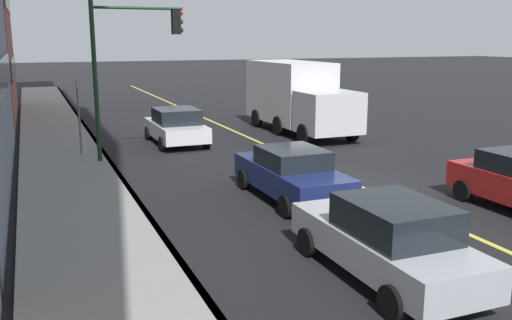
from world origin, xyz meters
TOP-DOWN VIEW (x-y plane):
  - ground at (0.00, 0.00)m, footprint 200.00×200.00m
  - sidewalk_slab at (0.00, 8.19)m, footprint 80.00×3.12m
  - curb_edge at (0.00, 6.71)m, footprint 80.00×0.16m
  - lane_stripe_center at (0.00, 0.00)m, footprint 80.00×0.16m
  - car_navy at (-0.92, 2.56)m, footprint 4.58×1.91m
  - car_silver at (-6.43, 3.22)m, footprint 4.51×1.90m
  - car_white at (8.64, 3.46)m, footprint 4.28×2.07m
  - truck_white at (9.59, -2.74)m, footprint 7.81×2.65m
  - traffic_light_mast at (5.70, 5.83)m, footprint 0.28×3.30m
  - street_sign_post at (7.29, 7.54)m, footprint 0.60×0.08m

SIDE VIEW (x-z plane):
  - ground at x=0.00m, z-range 0.00..0.00m
  - lane_stripe_center at x=0.00m, z-range 0.00..0.01m
  - sidewalk_slab at x=0.00m, z-range 0.00..0.15m
  - curb_edge at x=0.00m, z-range 0.00..0.15m
  - car_navy at x=-0.92m, z-range 0.01..1.49m
  - car_white at x=8.64m, z-range 0.01..1.56m
  - car_silver at x=-6.43m, z-range 0.00..1.57m
  - street_sign_post at x=7.29m, z-range 0.26..3.19m
  - truck_white at x=9.59m, z-range 0.08..3.44m
  - traffic_light_mast at x=5.70m, z-range 1.04..6.85m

